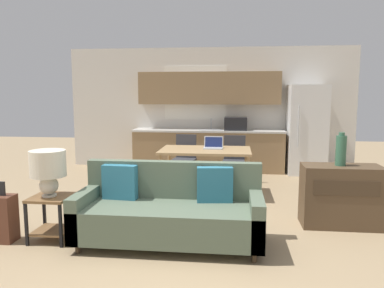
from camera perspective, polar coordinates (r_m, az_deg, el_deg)
The scene contains 13 objects.
ground_plane at distance 4.22m, azimuth -1.82°, elevation -15.64°, with size 20.00×20.00×0.00m, color #9E8460.
wall_back at distance 8.49m, azimuth 2.63°, elevation 5.48°, with size 6.40×0.07×2.70m.
kitchen_counter at distance 8.23m, azimuth 2.59°, elevation 1.83°, with size 3.29×0.65×2.15m.
refrigerator at distance 8.22m, azimuth 17.03°, elevation 2.10°, with size 0.77×0.78×1.86m.
dining_table at distance 6.19m, azimuth 2.05°, elevation -1.39°, with size 1.48×0.94×0.76m.
couch at distance 4.27m, azimuth -3.38°, elevation -10.34°, with size 2.04×0.80×0.89m.
side_table at distance 4.63m, azimuth -20.60°, elevation -9.50°, with size 0.44×0.44×0.51m.
table_lamp at distance 4.52m, azimuth -21.10°, elevation -3.34°, with size 0.40×0.40×0.53m.
credenza at distance 5.13m, azimuth 21.73°, elevation -7.36°, with size 0.97×0.46×0.78m.
vase at distance 5.01m, azimuth 21.75°, elevation -0.88°, with size 0.13×0.13×0.42m.
dining_chair_far_right at distance 6.98m, azimuth 6.46°, elevation -2.09°, with size 0.43×0.43×0.90m.
dining_chair_far_left at distance 7.12m, azimuth -1.15°, elevation -1.86°, with size 0.47×0.47×0.90m.
laptop at distance 6.29m, azimuth 3.27°, elevation -0.23°, with size 0.33×0.26×0.20m.
Camera 1 is at (0.57, -3.84, 1.66)m, focal length 35.00 mm.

